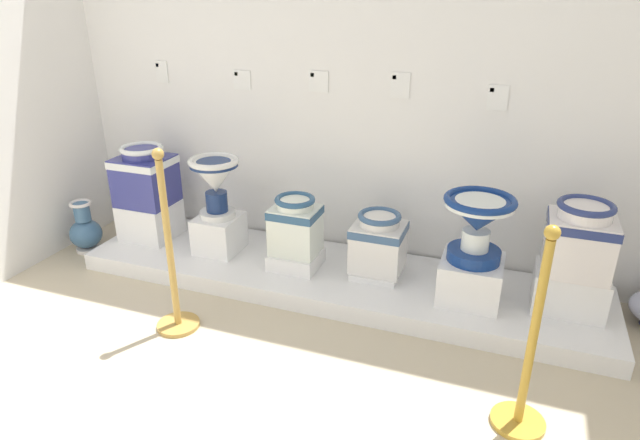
% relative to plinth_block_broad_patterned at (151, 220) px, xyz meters
% --- Properties ---
extents(wall_back, '(4.45, 0.06, 3.21)m').
position_rel_plinth_block_broad_patterned_xyz_m(wall_back, '(1.46, 0.42, 1.36)').
color(wall_back, white).
rests_on(wall_back, ground_plane).
extents(display_platform, '(3.45, 0.80, 0.12)m').
position_rel_plinth_block_broad_patterned_xyz_m(display_platform, '(1.46, -0.03, -0.19)').
color(display_platform, white).
rests_on(display_platform, ground_plane).
extents(plinth_block_broad_patterned, '(0.36, 0.35, 0.27)m').
position_rel_plinth_block_broad_patterned_xyz_m(plinth_block_broad_patterned, '(0.00, 0.00, 0.00)').
color(plinth_block_broad_patterned, white).
rests_on(plinth_block_broad_patterned, display_platform).
extents(antique_toilet_broad_patterned, '(0.38, 0.34, 0.43)m').
position_rel_plinth_block_broad_patterned_xyz_m(antique_toilet_broad_patterned, '(-0.00, 0.00, 0.35)').
color(antique_toilet_broad_patterned, navy).
rests_on(antique_toilet_broad_patterned, plinth_block_broad_patterned).
extents(plinth_block_slender_white, '(0.29, 0.31, 0.26)m').
position_rel_plinth_block_broad_patterned_xyz_m(plinth_block_slender_white, '(0.60, -0.03, -0.00)').
color(plinth_block_slender_white, white).
rests_on(plinth_block_slender_white, display_platform).
extents(antique_toilet_slender_white, '(0.34, 0.34, 0.42)m').
position_rel_plinth_block_broad_patterned_xyz_m(antique_toilet_slender_white, '(0.60, -0.03, 0.41)').
color(antique_toilet_slender_white, white).
rests_on(antique_toilet_slender_white, plinth_block_slender_white).
extents(plinth_block_rightmost, '(0.31, 0.30, 0.11)m').
position_rel_plinth_block_broad_patterned_xyz_m(plinth_block_rightmost, '(1.20, -0.07, -0.08)').
color(plinth_block_rightmost, white).
rests_on(plinth_block_rightmost, display_platform).
extents(antique_toilet_rightmost, '(0.31, 0.26, 0.39)m').
position_rel_plinth_block_broad_patterned_xyz_m(antique_toilet_rightmost, '(1.20, -0.07, 0.18)').
color(antique_toilet_rightmost, white).
rests_on(antique_toilet_rightmost, plinth_block_rightmost).
extents(plinth_block_central_ornate, '(0.30, 0.31, 0.04)m').
position_rel_plinth_block_broad_patterned_xyz_m(plinth_block_central_ornate, '(1.74, 0.01, -0.11)').
color(plinth_block_central_ornate, white).
rests_on(plinth_block_central_ornate, display_platform).
extents(antique_toilet_central_ornate, '(0.33, 0.30, 0.39)m').
position_rel_plinth_block_broad_patterned_xyz_m(antique_toilet_central_ornate, '(1.74, 0.01, 0.11)').
color(antique_toilet_central_ornate, white).
rests_on(antique_toilet_central_ornate, plinth_block_central_ornate).
extents(plinth_block_pale_glazed, '(0.36, 0.36, 0.26)m').
position_rel_plinth_block_broad_patterned_xyz_m(plinth_block_pale_glazed, '(2.33, -0.09, -0.00)').
color(plinth_block_pale_glazed, white).
rests_on(plinth_block_pale_glazed, display_platform).
extents(antique_toilet_pale_glazed, '(0.41, 0.41, 0.39)m').
position_rel_plinth_block_broad_patterned_xyz_m(antique_toilet_pale_glazed, '(2.33, -0.09, 0.39)').
color(antique_toilet_pale_glazed, navy).
rests_on(antique_toilet_pale_glazed, plinth_block_pale_glazed).
extents(plinth_block_squat_floral, '(0.39, 0.29, 0.25)m').
position_rel_plinth_block_broad_patterned_xyz_m(plinth_block_squat_floral, '(2.88, -0.01, -0.01)').
color(plinth_block_squat_floral, white).
rests_on(plinth_block_squat_floral, display_platform).
extents(antique_toilet_squat_floral, '(0.36, 0.31, 0.42)m').
position_rel_plinth_block_broad_patterned_xyz_m(antique_toilet_squat_floral, '(2.88, -0.01, 0.33)').
color(antique_toilet_squat_floral, white).
rests_on(antique_toilet_squat_floral, plinth_block_squat_floral).
extents(info_placard_first, '(0.10, 0.01, 0.15)m').
position_rel_plinth_block_broad_patterned_xyz_m(info_placard_first, '(-0.04, 0.38, 1.02)').
color(info_placard_first, white).
extents(info_placard_second, '(0.13, 0.01, 0.13)m').
position_rel_plinth_block_broad_patterned_xyz_m(info_placard_second, '(0.62, 0.38, 1.00)').
color(info_placard_second, white).
extents(info_placard_third, '(0.14, 0.01, 0.14)m').
position_rel_plinth_block_broad_patterned_xyz_m(info_placard_third, '(1.19, 0.38, 1.02)').
color(info_placard_third, white).
extents(info_placard_fourth, '(0.12, 0.01, 0.16)m').
position_rel_plinth_block_broad_patterned_xyz_m(info_placard_fourth, '(1.74, 0.38, 1.03)').
color(info_placard_fourth, white).
extents(info_placard_fifth, '(0.12, 0.01, 0.15)m').
position_rel_plinth_block_broad_patterned_xyz_m(info_placard_fifth, '(2.34, 0.38, 0.99)').
color(info_placard_fifth, white).
extents(decorative_vase_companion, '(0.23, 0.23, 0.39)m').
position_rel_plinth_block_broad_patterned_xyz_m(decorative_vase_companion, '(-0.46, -0.18, -0.09)').
color(decorative_vase_companion, white).
rests_on(decorative_vase_companion, ground_plane).
extents(stanchion_post_near_left, '(0.25, 0.25, 1.09)m').
position_rel_plinth_block_broad_patterned_xyz_m(stanchion_post_near_left, '(0.75, -0.81, 0.09)').
color(stanchion_post_near_left, '#BB9043').
rests_on(stanchion_post_near_left, ground_plane).
extents(stanchion_post_near_right, '(0.25, 0.25, 1.00)m').
position_rel_plinth_block_broad_patterned_xyz_m(stanchion_post_near_right, '(2.66, -0.94, 0.06)').
color(stanchion_post_near_right, gold).
rests_on(stanchion_post_near_right, ground_plane).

